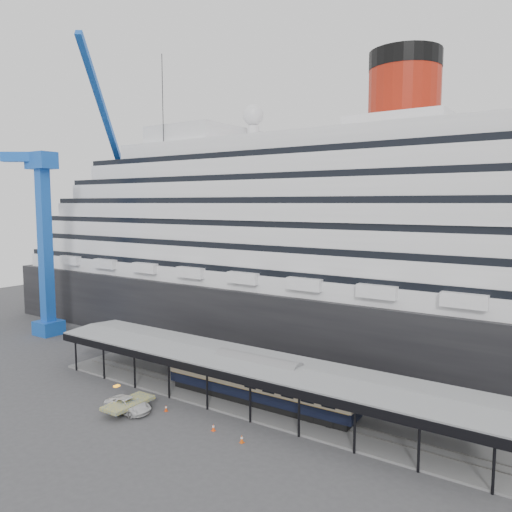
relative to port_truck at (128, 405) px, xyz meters
The scene contains 9 objects.
ground 10.66m from the port_truck, 24.45° to the left, with size 200.00×200.00×0.00m, color #3A3A3D.
cruise_ship 41.58m from the port_truck, 75.04° to the left, with size 130.00×30.00×43.90m.
platform_canopy 13.59m from the port_truck, 44.17° to the left, with size 56.00×9.18×5.30m.
crane_blue 43.00m from the port_truck, 157.03° to the left, with size 22.63×19.19×47.60m.
port_truck is the anchor object (origin of this frame).
pullman_carriage 14.44m from the port_truck, 41.12° to the left, with size 23.69×3.41×23.22m.
traffic_cone_left 4.13m from the port_truck, 35.37° to the left, with size 0.44×0.44×0.73m.
traffic_cone_mid 10.76m from the port_truck, ahead, with size 0.39×0.39×0.72m.
traffic_cone_right 14.51m from the port_truck, ahead, with size 0.50×0.50×0.78m.
Camera 1 is at (31.29, -40.03, 22.72)m, focal length 35.00 mm.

